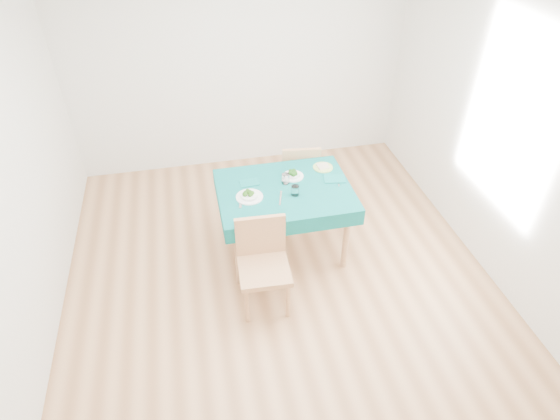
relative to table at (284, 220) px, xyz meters
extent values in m
cube|color=#9B6840|center=(-0.14, -0.42, -0.39)|extent=(4.00, 4.50, 0.02)
cube|color=silver|center=(-0.14, 1.83, 0.97)|extent=(4.00, 0.02, 2.70)
cube|color=silver|center=(-2.14, -0.42, 0.97)|extent=(0.02, 4.50, 2.70)
cube|color=silver|center=(1.86, -0.42, 0.97)|extent=(0.02, 4.50, 2.70)
cube|color=#085D5A|center=(0.00, 0.00, 0.00)|extent=(1.25, 0.95, 0.76)
cube|color=#B17E53|center=(-0.33, -0.68, 0.17)|extent=(0.46, 0.50, 1.09)
cube|color=#B17E53|center=(0.32, 0.70, 0.12)|extent=(0.45, 0.48, 1.00)
cube|color=silver|center=(-0.43, -0.12, 0.38)|extent=(0.06, 0.18, 0.00)
cube|color=silver|center=(-0.07, -0.13, 0.38)|extent=(0.08, 0.22, 0.00)
cube|color=silver|center=(0.05, 0.15, 0.38)|extent=(0.08, 0.18, 0.00)
cube|color=silver|center=(0.53, 0.02, 0.38)|extent=(0.05, 0.19, 0.00)
cube|color=#0C6662|center=(-0.31, 0.16, 0.38)|extent=(0.19, 0.14, 0.01)
cube|color=#0C6662|center=(0.51, 0.05, 0.39)|extent=(0.23, 0.18, 0.01)
cylinder|color=white|center=(0.03, 0.09, 0.43)|extent=(0.08, 0.08, 0.10)
cylinder|color=white|center=(0.07, -0.11, 0.43)|extent=(0.07, 0.07, 0.10)
cylinder|color=#AFD366|center=(0.45, 0.27, 0.38)|extent=(0.20, 0.20, 0.01)
cube|color=beige|center=(0.45, 0.27, 0.40)|extent=(0.12, 0.12, 0.02)
camera|label=1|loc=(-0.81, -3.48, 2.92)|focal=30.00mm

